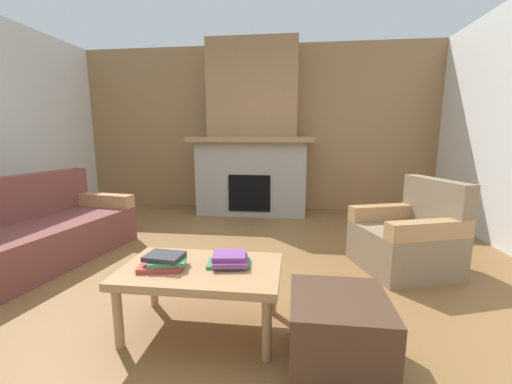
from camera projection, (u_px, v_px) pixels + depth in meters
ground at (213, 283)px, 2.72m from camera, size 9.00×9.00×0.00m
wall_back_wood_panel at (255, 129)px, 5.42m from camera, size 6.00×0.12×2.70m
fireplace at (253, 141)px, 5.08m from camera, size 1.90×0.82×2.70m
couch at (37, 234)px, 3.14m from camera, size 1.10×1.91×0.85m
armchair at (408, 238)px, 2.99m from camera, size 0.96×0.96×0.85m
coffee_table at (201, 275)px, 2.02m from camera, size 1.00×0.60×0.43m
ottoman at (338, 331)px, 1.73m from camera, size 0.52×0.52×0.40m
book_stack_near_edge at (164, 262)px, 1.99m from camera, size 0.31×0.23×0.09m
book_stack_center at (230, 260)px, 2.03m from camera, size 0.29×0.23×0.08m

